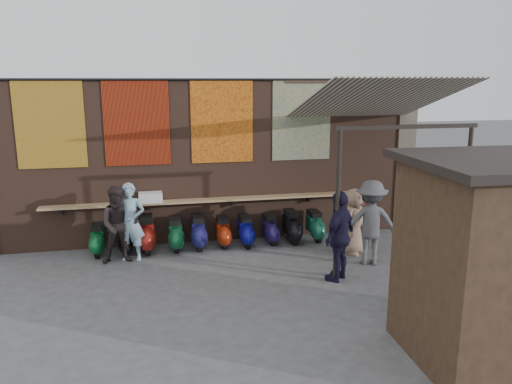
{
  "coord_description": "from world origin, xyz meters",
  "views": [
    {
      "loc": [
        -1.44,
        -9.49,
        3.97
      ],
      "look_at": [
        0.86,
        1.2,
        1.51
      ],
      "focal_mm": 35.0,
      "sensor_mm": 36.0,
      "label": 1
    }
  ],
  "objects_px": {
    "shopper_navy": "(340,236)",
    "scooter_stool_9": "(315,226)",
    "scooter_stool_4": "(198,233)",
    "diner_right": "(120,225)",
    "scooter_stool_1": "(126,239)",
    "shelf_box": "(151,197)",
    "scooter_stool_6": "(246,231)",
    "scooter_stool_5": "(223,232)",
    "shopper_tan": "(354,221)",
    "scooter_stool_2": "(147,234)",
    "scooter_stool_8": "(292,227)",
    "scooter_stool_3": "(176,234)",
    "scooter_stool_7": "(270,229)",
    "market_stall": "(508,264)",
    "diner_left": "(130,222)",
    "scooter_stool_0": "(98,240)",
    "shopper_grey": "(371,223)"
  },
  "relations": [
    {
      "from": "scooter_stool_1",
      "to": "shopper_grey",
      "type": "xyz_separation_m",
      "value": [
        5.27,
        -1.81,
        0.59
      ]
    },
    {
      "from": "scooter_stool_1",
      "to": "shelf_box",
      "type": "bearing_deg",
      "value": 25.91
    },
    {
      "from": "scooter_stool_1",
      "to": "shopper_tan",
      "type": "distance_m",
      "value": 5.34
    },
    {
      "from": "scooter_stool_1",
      "to": "diner_left",
      "type": "relative_size",
      "value": 0.41
    },
    {
      "from": "scooter_stool_7",
      "to": "scooter_stool_5",
      "type": "bearing_deg",
      "value": -179.61
    },
    {
      "from": "scooter_stool_8",
      "to": "market_stall",
      "type": "relative_size",
      "value": 0.29
    },
    {
      "from": "diner_right",
      "to": "shopper_grey",
      "type": "distance_m",
      "value": 5.49
    },
    {
      "from": "scooter_stool_1",
      "to": "scooter_stool_3",
      "type": "height_order",
      "value": "scooter_stool_3"
    },
    {
      "from": "scooter_stool_7",
      "to": "shopper_grey",
      "type": "xyz_separation_m",
      "value": [
        1.8,
        -1.83,
        0.58
      ]
    },
    {
      "from": "scooter_stool_0",
      "to": "scooter_stool_9",
      "type": "height_order",
      "value": "scooter_stool_9"
    },
    {
      "from": "shelf_box",
      "to": "scooter_stool_5",
      "type": "relative_size",
      "value": 0.73
    },
    {
      "from": "scooter_stool_4",
      "to": "diner_right",
      "type": "relative_size",
      "value": 0.48
    },
    {
      "from": "scooter_stool_0",
      "to": "shopper_grey",
      "type": "relative_size",
      "value": 0.4
    },
    {
      "from": "scooter_stool_7",
      "to": "diner_right",
      "type": "height_order",
      "value": "diner_right"
    },
    {
      "from": "scooter_stool_3",
      "to": "market_stall",
      "type": "bearing_deg",
      "value": -52.49
    },
    {
      "from": "shopper_navy",
      "to": "scooter_stool_1",
      "type": "bearing_deg",
      "value": -73.5
    },
    {
      "from": "scooter_stool_6",
      "to": "scooter_stool_8",
      "type": "distance_m",
      "value": 1.18
    },
    {
      "from": "scooter_stool_2",
      "to": "shopper_grey",
      "type": "bearing_deg",
      "value": -21.11
    },
    {
      "from": "scooter_stool_0",
      "to": "scooter_stool_3",
      "type": "distance_m",
      "value": 1.78
    },
    {
      "from": "diner_right",
      "to": "shopper_tan",
      "type": "distance_m",
      "value": 5.31
    },
    {
      "from": "scooter_stool_8",
      "to": "shopper_tan",
      "type": "xyz_separation_m",
      "value": [
        1.19,
        -1.09,
        0.38
      ]
    },
    {
      "from": "shelf_box",
      "to": "scooter_stool_2",
      "type": "xyz_separation_m",
      "value": [
        -0.12,
        -0.26,
        -0.83
      ]
    },
    {
      "from": "scooter_stool_2",
      "to": "scooter_stool_6",
      "type": "height_order",
      "value": "scooter_stool_2"
    },
    {
      "from": "diner_left",
      "to": "shopper_grey",
      "type": "distance_m",
      "value": 5.3
    },
    {
      "from": "scooter_stool_6",
      "to": "shopper_navy",
      "type": "xyz_separation_m",
      "value": [
        1.43,
        -2.49,
        0.56
      ]
    },
    {
      "from": "scooter_stool_6",
      "to": "shopper_tan",
      "type": "distance_m",
      "value": 2.62
    },
    {
      "from": "scooter_stool_9",
      "to": "shopper_grey",
      "type": "distance_m",
      "value": 2.0
    },
    {
      "from": "scooter_stool_1",
      "to": "diner_right",
      "type": "bearing_deg",
      "value": -97.58
    },
    {
      "from": "scooter_stool_4",
      "to": "scooter_stool_6",
      "type": "bearing_deg",
      "value": -2.46
    },
    {
      "from": "scooter_stool_4",
      "to": "scooter_stool_6",
      "type": "relative_size",
      "value": 1.06
    },
    {
      "from": "scooter_stool_5",
      "to": "shopper_navy",
      "type": "relative_size",
      "value": 0.41
    },
    {
      "from": "scooter_stool_5",
      "to": "scooter_stool_9",
      "type": "height_order",
      "value": "scooter_stool_9"
    },
    {
      "from": "scooter_stool_2",
      "to": "scooter_stool_8",
      "type": "height_order",
      "value": "scooter_stool_2"
    },
    {
      "from": "shelf_box",
      "to": "market_stall",
      "type": "distance_m",
      "value": 7.78
    },
    {
      "from": "scooter_stool_4",
      "to": "market_stall",
      "type": "distance_m",
      "value": 6.97
    },
    {
      "from": "shelf_box",
      "to": "scooter_stool_6",
      "type": "height_order",
      "value": "shelf_box"
    },
    {
      "from": "scooter_stool_3",
      "to": "scooter_stool_4",
      "type": "height_order",
      "value": "scooter_stool_4"
    },
    {
      "from": "scooter_stool_9",
      "to": "market_stall",
      "type": "height_order",
      "value": "market_stall"
    },
    {
      "from": "scooter_stool_0",
      "to": "scooter_stool_8",
      "type": "height_order",
      "value": "scooter_stool_8"
    },
    {
      "from": "scooter_stool_4",
      "to": "diner_right",
      "type": "height_order",
      "value": "diner_right"
    },
    {
      "from": "shelf_box",
      "to": "shopper_grey",
      "type": "bearing_deg",
      "value": -24.32
    },
    {
      "from": "scooter_stool_6",
      "to": "scooter_stool_7",
      "type": "distance_m",
      "value": 0.64
    },
    {
      "from": "scooter_stool_7",
      "to": "market_stall",
      "type": "bearing_deg",
      "value": -70.31
    },
    {
      "from": "shelf_box",
      "to": "scooter_stool_9",
      "type": "bearing_deg",
      "value": -4.3
    },
    {
      "from": "scooter_stool_1",
      "to": "scooter_stool_5",
      "type": "xyz_separation_m",
      "value": [
        2.29,
        0.01,
        0.02
      ]
    },
    {
      "from": "shopper_navy",
      "to": "scooter_stool_9",
      "type": "bearing_deg",
      "value": -140.86
    },
    {
      "from": "scooter_stool_6",
      "to": "scooter_stool_0",
      "type": "bearing_deg",
      "value": 178.77
    },
    {
      "from": "scooter_stool_5",
      "to": "scooter_stool_8",
      "type": "distance_m",
      "value": 1.73
    },
    {
      "from": "scooter_stool_3",
      "to": "diner_left",
      "type": "height_order",
      "value": "diner_left"
    },
    {
      "from": "scooter_stool_8",
      "to": "shopper_grey",
      "type": "xyz_separation_m",
      "value": [
        1.26,
        -1.8,
        0.54
      ]
    }
  ]
}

